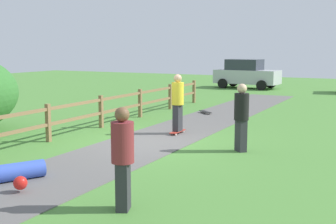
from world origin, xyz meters
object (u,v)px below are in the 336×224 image
at_px(skater_fallen, 10,173).
at_px(parked_car_silver, 246,74).
at_px(skater_riding, 178,101).
at_px(bystander_maroon, 123,154).
at_px(bystander_black, 241,114).
at_px(skateboard_loose, 205,112).

relative_size(skater_fallen, parked_car_silver, 0.33).
distance_m(skater_riding, bystander_maroon, 6.63).
bearing_deg(bystander_maroon, bystander_black, 85.31).
height_order(skateboard_loose, bystander_maroon, bystander_maroon).
bearing_deg(bystander_black, skater_fallen, -124.09).
xyz_separation_m(skater_riding, bystander_maroon, (2.08, -6.30, -0.10)).
xyz_separation_m(skater_riding, parked_car_silver, (-2.94, 16.38, -0.10)).
bearing_deg(bystander_black, parked_car_silver, 107.04).
bearing_deg(skater_riding, parked_car_silver, 100.18).
height_order(skater_riding, skateboard_loose, skater_riding).
relative_size(skater_fallen, skateboard_loose, 1.93).
xyz_separation_m(skateboard_loose, bystander_black, (3.37, -5.70, 0.90)).
bearing_deg(bystander_black, skater_riding, 152.15).
distance_m(bystander_black, parked_car_silver, 18.51).
relative_size(skater_riding, skateboard_loose, 2.55).
xyz_separation_m(skater_riding, skater_fallen, (-0.75, -6.09, -0.86)).
relative_size(skater_riding, bystander_maroon, 1.07).
height_order(skateboard_loose, parked_car_silver, parked_car_silver).
distance_m(skater_riding, parked_car_silver, 16.65).
relative_size(skater_fallen, bystander_maroon, 0.81).
distance_m(skater_fallen, skateboard_loose, 10.48).
height_order(skater_riding, bystander_maroon, skater_riding).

